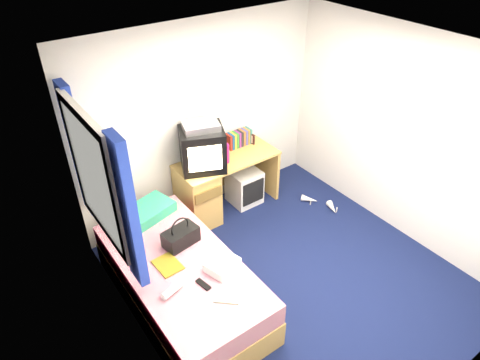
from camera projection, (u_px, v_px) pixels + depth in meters
ground at (291, 277)px, 4.65m from camera, size 3.40×3.40×0.00m
room_shell at (301, 164)px, 3.83m from camera, size 3.40×3.40×3.40m
bed at (182, 282)px, 4.24m from camera, size 1.01×2.00×0.54m
pillow at (148, 211)px, 4.63m from camera, size 0.61×0.47×0.12m
desk at (209, 188)px, 5.32m from camera, size 1.30×0.55×0.75m
storage_cube at (244, 186)px, 5.65m from camera, size 0.38×0.38×0.47m
crt_tv at (202, 148)px, 4.96m from camera, size 0.64×0.63×0.50m
vcr at (201, 126)px, 4.80m from camera, size 0.47×0.40×0.08m
book_row at (239, 138)px, 5.46m from camera, size 0.34×0.13×0.20m
picture_frame at (251, 138)px, 5.52m from camera, size 0.05×0.12×0.14m
pink_water_bottle at (226, 154)px, 5.11m from camera, size 0.09×0.09×0.24m
aerosol_can at (222, 154)px, 5.17m from camera, size 0.06×0.06×0.17m
handbag at (181, 236)px, 4.25m from camera, size 0.38×0.25×0.32m
towel at (222, 265)px, 4.00m from camera, size 0.34×0.31×0.10m
magazine at (168, 265)px, 4.05m from camera, size 0.22×0.29×0.01m
water_bottle at (172, 290)px, 3.76m from camera, size 0.21×0.12×0.07m
colour_swatch_fan at (226, 301)px, 3.70m from camera, size 0.20×0.19×0.01m
remote_control at (203, 284)px, 3.85m from camera, size 0.08×0.17×0.02m
window_assembly at (98, 179)px, 3.70m from camera, size 0.11×1.42×1.40m
white_heels at (321, 204)px, 5.66m from camera, size 0.29×0.54×0.09m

